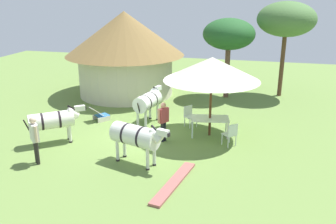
% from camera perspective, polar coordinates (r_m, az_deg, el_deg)
% --- Properties ---
extents(ground_plane, '(36.00, 36.00, 0.00)m').
position_cam_1_polar(ground_plane, '(15.02, -3.49, -3.63)').
color(ground_plane, olive).
extents(thatched_hut, '(6.52, 6.52, 4.58)m').
position_cam_1_polar(thatched_hut, '(20.55, -6.70, 9.69)').
color(thatched_hut, beige).
rests_on(thatched_hut, ground_plane).
extents(shade_umbrella, '(3.78, 3.78, 3.20)m').
position_cam_1_polar(shade_umbrella, '(14.31, 6.84, 6.68)').
color(shade_umbrella, '#522D19').
rests_on(shade_umbrella, ground_plane).
extents(patio_dining_table, '(1.66, 1.15, 0.74)m').
position_cam_1_polar(patio_dining_table, '(14.88, 6.54, -1.21)').
color(patio_dining_table, silver).
rests_on(patio_dining_table, ground_plane).
extents(patio_chair_east_end, '(0.60, 0.61, 0.90)m').
position_cam_1_polar(patio_chair_east_end, '(15.84, 3.36, -0.42)').
color(patio_chair_east_end, silver).
rests_on(patio_chair_east_end, ground_plane).
extents(patio_chair_west_end, '(0.61, 0.61, 0.90)m').
position_cam_1_polar(patio_chair_west_end, '(14.00, 9.75, -3.28)').
color(patio_chair_west_end, silver).
rests_on(patio_chair_west_end, ground_plane).
extents(guest_beside_umbrella, '(0.38, 0.51, 1.58)m').
position_cam_1_polar(guest_beside_umbrella, '(14.09, -0.72, -0.97)').
color(guest_beside_umbrella, black).
rests_on(guest_beside_umbrella, ground_plane).
extents(standing_watcher, '(0.48, 0.47, 1.69)m').
position_cam_1_polar(standing_watcher, '(13.03, -20.05, -3.50)').
color(standing_watcher, black).
rests_on(standing_watcher, ground_plane).
extents(striped_lounge_chair, '(0.90, 0.94, 0.66)m').
position_cam_1_polar(striped_lounge_chair, '(16.87, -10.53, -0.45)').
color(striped_lounge_chair, '#2C65A8').
rests_on(striped_lounge_chair, ground_plane).
extents(zebra_nearest_camera, '(2.27, 1.17, 1.54)m').
position_cam_1_polar(zebra_nearest_camera, '(12.29, -4.95, -3.77)').
color(zebra_nearest_camera, silver).
rests_on(zebra_nearest_camera, ground_plane).
extents(zebra_by_umbrella, '(1.93, 1.65, 1.47)m').
position_cam_1_polar(zebra_by_umbrella, '(14.57, -17.51, -1.28)').
color(zebra_by_umbrella, silver).
rests_on(zebra_by_umbrella, ground_plane).
extents(zebra_toward_hut, '(0.95, 2.17, 1.55)m').
position_cam_1_polar(zebra_toward_hut, '(16.06, -3.09, 1.68)').
color(zebra_toward_hut, silver).
rests_on(zebra_toward_hut, ground_plane).
extents(acacia_tree_far_lawn, '(2.75, 2.75, 4.27)m').
position_cam_1_polar(acacia_tree_far_lawn, '(19.94, 9.46, 11.80)').
color(acacia_tree_far_lawn, brown).
rests_on(acacia_tree_far_lawn, ground_plane).
extents(acacia_tree_right_background, '(3.08, 3.08, 5.10)m').
position_cam_1_polar(acacia_tree_right_background, '(20.85, 17.96, 13.52)').
color(acacia_tree_right_background, brown).
rests_on(acacia_tree_right_background, ground_plane).
extents(brick_patio_kerb, '(0.82, 2.82, 0.08)m').
position_cam_1_polar(brick_patio_kerb, '(11.41, 0.91, -10.94)').
color(brick_patio_kerb, '#9D5650').
rests_on(brick_patio_kerb, ground_plane).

